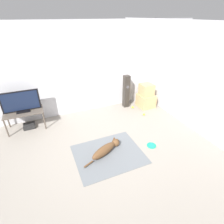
{
  "coord_description": "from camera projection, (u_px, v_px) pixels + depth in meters",
  "views": [
    {
      "loc": [
        -0.89,
        -2.72,
        2.65
      ],
      "look_at": [
        0.67,
        0.88,
        0.45
      ],
      "focal_mm": 28.0,
      "sensor_mm": 36.0,
      "label": 1
    }
  ],
  "objects": [
    {
      "name": "ground_plane",
      "position": [
        100.0,
        154.0,
        3.78
      ],
      "size": [
        12.0,
        12.0,
        0.0
      ],
      "primitive_type": "plane",
      "color": "gray"
    },
    {
      "name": "tv_stand",
      "position": [
        24.0,
        114.0,
        4.45
      ],
      "size": [
        0.93,
        0.52,
        0.51
      ],
      "color": "brown",
      "rests_on": "ground_plane"
    },
    {
      "name": "frisbee",
      "position": [
        151.0,
        145.0,
        4.02
      ],
      "size": [
        0.21,
        0.21,
        0.03
      ],
      "color": "#199E7A",
      "rests_on": "ground_plane"
    },
    {
      "name": "game_console",
      "position": [
        29.0,
        126.0,
        4.67
      ],
      "size": [
        0.29,
        0.28,
        0.09
      ],
      "color": "black",
      "rests_on": "ground_plane"
    },
    {
      "name": "cardboard_box_lower",
      "position": [
        146.0,
        101.0,
        5.66
      ],
      "size": [
        0.49,
        0.5,
        0.41
      ],
      "color": "tan",
      "rests_on": "ground_plane"
    },
    {
      "name": "tv",
      "position": [
        21.0,
        102.0,
        4.29
      ],
      "size": [
        0.89,
        0.2,
        0.55
      ],
      "color": "black",
      "rests_on": "tv_stand"
    },
    {
      "name": "cardboard_box_upper",
      "position": [
        146.0,
        90.0,
        5.49
      ],
      "size": [
        0.38,
        0.38,
        0.35
      ],
      "color": "tan",
      "rests_on": "cardboard_box_lower"
    },
    {
      "name": "dog",
      "position": [
        106.0,
        149.0,
        3.76
      ],
      "size": [
        0.94,
        0.49,
        0.23
      ],
      "color": "brown",
      "rests_on": "area_rug"
    },
    {
      "name": "wall_right",
      "position": [
        203.0,
        82.0,
        4.06
      ],
      "size": [
        0.06,
        8.0,
        2.55
      ],
      "color": "silver",
      "rests_on": "ground_plane"
    },
    {
      "name": "tennis_ball_by_boxes",
      "position": [
        133.0,
        107.0,
        5.63
      ],
      "size": [
        0.07,
        0.07,
        0.07
      ],
      "color": "#C6E033",
      "rests_on": "ground_plane"
    },
    {
      "name": "area_rug",
      "position": [
        109.0,
        154.0,
        3.78
      ],
      "size": [
        1.43,
        1.18,
        0.01
      ],
      "color": "slate",
      "rests_on": "ground_plane"
    },
    {
      "name": "floor_speaker",
      "position": [
        126.0,
        91.0,
        5.52
      ],
      "size": [
        0.17,
        0.18,
        1.03
      ],
      "color": "#2D2823",
      "rests_on": "ground_plane"
    },
    {
      "name": "tennis_ball_near_speaker",
      "position": [
        144.0,
        114.0,
        5.23
      ],
      "size": [
        0.07,
        0.07,
        0.07
      ],
      "color": "#C6E033",
      "rests_on": "ground_plane"
    },
    {
      "name": "wall_back",
      "position": [
        73.0,
        71.0,
        4.84
      ],
      "size": [
        8.0,
        0.06,
        2.55
      ],
      "color": "silver",
      "rests_on": "ground_plane"
    }
  ]
}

